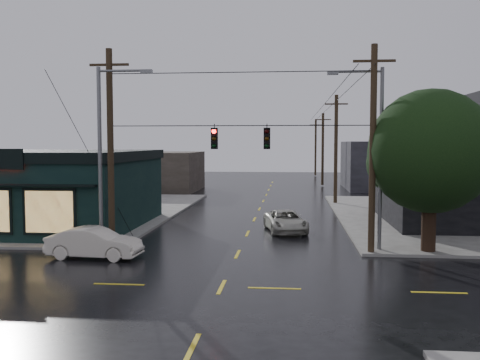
# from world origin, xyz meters

# --- Properties ---
(ground_plane) EXTENTS (160.00, 160.00, 0.00)m
(ground_plane) POSITION_xyz_m (0.00, 0.00, 0.00)
(ground_plane) COLOR black
(sidewalk_nw) EXTENTS (28.00, 28.00, 0.15)m
(sidewalk_nw) POSITION_xyz_m (-20.00, 20.00, 0.07)
(sidewalk_nw) COLOR slate
(sidewalk_nw) RESTS_ON ground
(pizza_shop) EXTENTS (16.30, 12.34, 4.90)m
(pizza_shop) POSITION_xyz_m (-15.00, 12.94, 2.56)
(pizza_shop) COLOR black
(pizza_shop) RESTS_ON ground
(ne_building) EXTENTS (12.60, 11.60, 8.75)m
(ne_building) POSITION_xyz_m (15.00, 17.00, 4.47)
(ne_building) COLOR black
(ne_building) RESTS_ON ground
(corner_tree) EXTENTS (6.06, 6.06, 7.94)m
(corner_tree) POSITION_xyz_m (9.33, 7.00, 5.03)
(corner_tree) COLOR black
(corner_tree) RESTS_ON ground
(utility_pole_nw) EXTENTS (2.00, 0.32, 10.15)m
(utility_pole_nw) POSITION_xyz_m (-6.50, 6.50, 0.00)
(utility_pole_nw) COLOR black
(utility_pole_nw) RESTS_ON ground
(utility_pole_ne) EXTENTS (2.00, 0.32, 10.15)m
(utility_pole_ne) POSITION_xyz_m (6.50, 6.50, 0.00)
(utility_pole_ne) COLOR black
(utility_pole_ne) RESTS_ON ground
(utility_pole_far_a) EXTENTS (2.00, 0.32, 9.65)m
(utility_pole_far_a) POSITION_xyz_m (6.50, 28.00, 0.00)
(utility_pole_far_a) COLOR black
(utility_pole_far_a) RESTS_ON ground
(utility_pole_far_b) EXTENTS (2.00, 0.32, 9.15)m
(utility_pole_far_b) POSITION_xyz_m (6.50, 48.00, 0.00)
(utility_pole_far_b) COLOR black
(utility_pole_far_b) RESTS_ON ground
(utility_pole_far_c) EXTENTS (2.00, 0.32, 9.15)m
(utility_pole_far_c) POSITION_xyz_m (6.50, 68.00, 0.00)
(utility_pole_far_c) COLOR black
(utility_pole_far_c) RESTS_ON ground
(span_signal_assembly) EXTENTS (13.00, 0.48, 1.23)m
(span_signal_assembly) POSITION_xyz_m (0.10, 6.50, 5.70)
(span_signal_assembly) COLOR black
(span_signal_assembly) RESTS_ON ground
(streetlight_nw) EXTENTS (5.40, 0.30, 9.15)m
(streetlight_nw) POSITION_xyz_m (-6.80, 5.80, 0.00)
(streetlight_nw) COLOR slate
(streetlight_nw) RESTS_ON ground
(streetlight_ne) EXTENTS (5.40, 0.30, 9.15)m
(streetlight_ne) POSITION_xyz_m (7.00, 7.20, 0.00)
(streetlight_ne) COLOR slate
(streetlight_ne) RESTS_ON ground
(bg_building_west) EXTENTS (12.00, 10.00, 4.40)m
(bg_building_west) POSITION_xyz_m (-14.00, 40.00, 2.20)
(bg_building_west) COLOR #332C25
(bg_building_west) RESTS_ON ground
(bg_building_east) EXTENTS (14.00, 12.00, 5.60)m
(bg_building_east) POSITION_xyz_m (16.00, 45.00, 2.80)
(bg_building_east) COLOR #232227
(bg_building_east) RESTS_ON ground
(sedan_cream) EXTENTS (4.54, 1.84, 1.46)m
(sedan_cream) POSITION_xyz_m (-6.65, 4.44, 0.73)
(sedan_cream) COLOR silver
(sedan_cream) RESTS_ON ground
(suv_silver) EXTENTS (3.06, 5.04, 1.31)m
(suv_silver) POSITION_xyz_m (2.27, 12.87, 0.65)
(suv_silver) COLOR #A9A89C
(suv_silver) RESTS_ON ground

